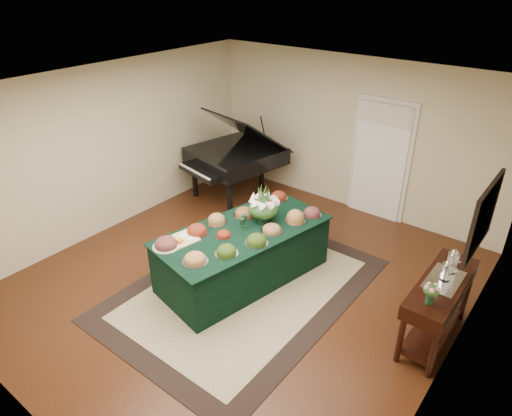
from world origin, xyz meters
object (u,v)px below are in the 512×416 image
Objects in this scene: buffet_table at (243,254)px; mahogany_sideboard at (440,295)px; grand_piano at (236,155)px; floral_centerpiece at (263,205)px.

mahogany_sideboard is at bearing 9.87° from buffet_table.
mahogany_sideboard is (4.28, -1.47, -0.20)m from grand_piano.
buffet_table is 1.37× the size of grand_piano.
grand_piano reaches higher than buffet_table.
grand_piano is (-1.74, 1.91, 0.45)m from buffet_table.
buffet_table is at bearing -170.13° from mahogany_sideboard.
buffet_table is 1.86× the size of mahogany_sideboard.
buffet_table is at bearing -47.64° from grand_piano.
floral_centerpiece is 2.40m from grand_piano.
grand_piano is at bearing 132.36° from buffet_table.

